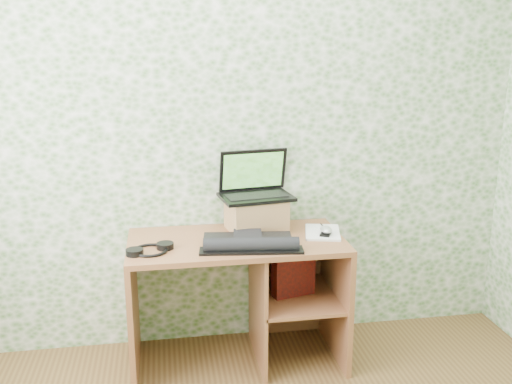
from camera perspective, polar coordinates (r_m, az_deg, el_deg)
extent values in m
plane|color=silver|center=(3.35, -2.75, 5.91)|extent=(3.50, 0.00, 3.50)
cube|color=brown|center=(3.19, -1.96, -5.02)|extent=(1.20, 0.60, 0.03)
cube|color=brown|center=(3.32, -12.17, -11.57)|extent=(0.03, 0.60, 0.72)
cube|color=brown|center=(3.46, 7.91, -10.29)|extent=(0.03, 0.60, 0.72)
cube|color=brown|center=(3.35, 0.16, -10.94)|extent=(0.02, 0.56, 0.72)
cube|color=brown|center=(3.39, 4.11, -10.33)|extent=(0.46, 0.56, 0.02)
cube|color=brown|center=(3.65, 3.15, -8.72)|extent=(0.48, 0.02, 0.72)
cube|color=brown|center=(3.31, 0.02, -2.25)|extent=(0.36, 0.31, 0.19)
cube|color=black|center=(3.28, 0.02, -0.50)|extent=(0.44, 0.33, 0.02)
cube|color=black|center=(3.27, 0.05, -0.35)|extent=(0.37, 0.20, 0.00)
cube|color=black|center=(3.36, -0.30, 2.21)|extent=(0.41, 0.13, 0.25)
cube|color=#275217|center=(3.35, -0.28, 2.15)|extent=(0.37, 0.10, 0.21)
cube|color=black|center=(3.12, -0.84, -4.82)|extent=(0.50, 0.23, 0.04)
cube|color=black|center=(3.12, -0.84, -4.64)|extent=(0.17, 0.17, 0.06)
cylinder|color=black|center=(3.00, -0.47, -5.28)|extent=(0.51, 0.14, 0.08)
cube|color=black|center=(3.00, -0.46, -5.88)|extent=(0.55, 0.17, 0.01)
torus|color=black|center=(3.05, -10.54, -5.76)|extent=(0.25, 0.25, 0.02)
cylinder|color=black|center=(3.02, -12.05, -5.90)|extent=(0.09, 0.09, 0.03)
cylinder|color=black|center=(3.08, -9.07, -5.33)|extent=(0.09, 0.09, 0.03)
cube|color=white|center=(3.30, 6.67, -4.03)|extent=(0.25, 0.31, 0.01)
ellipsoid|color=silver|center=(3.25, 7.00, -3.93)|extent=(0.10, 0.12, 0.04)
cylinder|color=black|center=(3.37, 6.76, -3.46)|extent=(0.01, 0.12, 0.01)
cube|color=maroon|center=(3.32, 3.76, -7.90)|extent=(0.26, 0.14, 0.30)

